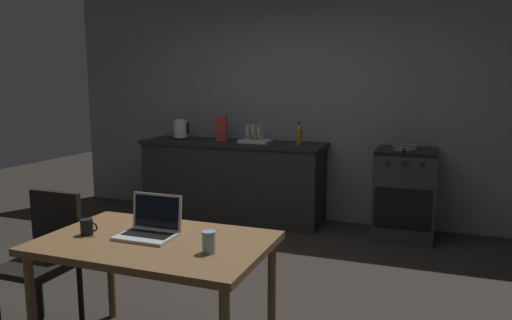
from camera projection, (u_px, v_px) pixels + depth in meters
name	position (u px, v px, depth m)	size (l,w,h in m)	color
ground_plane	(206.00, 296.00, 3.58)	(12.00, 12.00, 0.00)	#2D2823
back_wall	(320.00, 105.00, 5.46)	(6.40, 0.10, 2.68)	slate
kitchen_counter	(233.00, 180.00, 5.60)	(2.16, 0.64, 0.92)	#282623
stove_oven	(405.00, 193.00, 4.93)	(0.60, 0.62, 0.92)	#2D2D30
dining_table	(155.00, 252.00, 2.65)	(1.27, 0.80, 0.72)	brown
chair	(46.00, 253.00, 3.03)	(0.40, 0.40, 0.89)	black
laptop	(150.00, 228.00, 2.70)	(0.32, 0.24, 0.23)	silver
electric_kettle	(181.00, 130.00, 5.74)	(0.20, 0.18, 0.24)	black
bottle	(299.00, 134.00, 5.18)	(0.07, 0.07, 0.25)	#8C601E
frying_pan	(405.00, 147.00, 4.84)	(0.25, 0.42, 0.05)	gray
coffee_mug	(87.00, 227.00, 2.72)	(0.11, 0.07, 0.09)	black
drinking_glass	(209.00, 242.00, 2.43)	(0.07, 0.07, 0.11)	#99B7C6
cereal_box	(222.00, 128.00, 5.57)	(0.13, 0.05, 0.29)	#B2382D
dish_rack	(255.00, 138.00, 5.42)	(0.34, 0.26, 0.21)	silver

